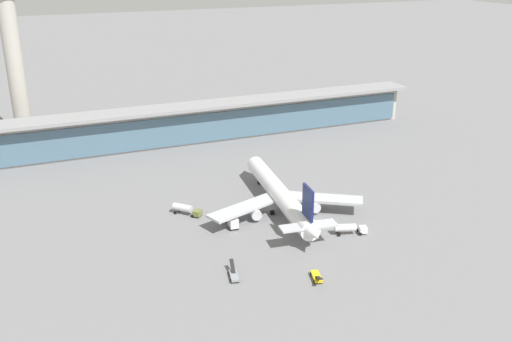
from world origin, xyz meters
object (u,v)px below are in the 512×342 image
Objects in this scene: control_tower at (12,44)px; safety_cone_alpha at (343,228)px; service_truck_on_taxiway_grey at (232,221)px; safety_cone_bravo at (344,233)px; airliner_on_stand at (281,195)px; service_truck_by_tail_white at (349,228)px; service_truck_under_wing_olive at (186,209)px; service_truck_mid_apron_grey at (234,275)px; service_truck_near_nose_yellow at (317,277)px.

safety_cone_alpha is at bearing -56.47° from control_tower.
control_tower is at bearing 123.53° from safety_cone_alpha.
service_truck_on_taxiway_grey reaches higher than safety_cone_alpha.
service_truck_on_taxiway_grey is at bearing 153.48° from safety_cone_alpha.
airliner_on_stand is at bearing 115.05° from safety_cone_bravo.
control_tower reaches higher than service_truck_by_tail_white.
service_truck_on_taxiway_grey is 29.97m from safety_cone_bravo.
safety_cone_alpha is at bearing -35.17° from service_truck_under_wing_olive.
control_tower reaches higher than service_truck_mid_apron_grey.
airliner_on_stand reaches higher than safety_cone_alpha.
service_truck_near_nose_yellow is at bearing -133.65° from safety_cone_alpha.
service_truck_mid_apron_grey is at bearing -72.56° from control_tower.
service_truck_mid_apron_grey is 26.44m from service_truck_on_taxiway_grey.
service_truck_mid_apron_grey is at bearing -162.12° from safety_cone_alpha.
service_truck_near_nose_yellow is 0.92× the size of service_truck_on_taxiway_grey.
service_truck_on_taxiway_grey is (-16.17, -3.67, -3.30)m from airliner_on_stand.
service_truck_mid_apron_grey reaches higher than safety_cone_alpha.
service_truck_by_tail_white is (10.52, -20.05, -3.29)m from airliner_on_stand.
service_truck_mid_apron_grey is (-17.00, 8.10, 0.00)m from service_truck_near_nose_yellow.
airliner_on_stand reaches higher than service_truck_near_nose_yellow.
service_truck_near_nose_yellow is 9.88× the size of safety_cone_alpha.
control_tower is at bearing 122.84° from service_truck_by_tail_white.
service_truck_on_taxiway_grey is 116.37m from control_tower.
service_truck_mid_apron_grey is 35.53m from safety_cone_bravo.
safety_cone_alpha is (35.72, 11.52, -0.49)m from service_truck_mid_apron_grey.
service_truck_by_tail_white is at bearing -31.52° from service_truck_on_taxiway_grey.
control_tower is (-48.12, 99.54, 36.32)m from service_truck_on_taxiway_grey.
control_tower is 99.48× the size of safety_cone_bravo.
service_truck_under_wing_olive reaches higher than service_truck_near_nose_yellow.
service_truck_near_nose_yellow is 0.10× the size of control_tower.
service_truck_on_taxiway_grey is (-26.70, 16.37, -0.02)m from service_truck_by_tail_white.
airliner_on_stand is 38.29m from service_truck_mid_apron_grey.
service_truck_on_taxiway_grey reaches higher than service_truck_mid_apron_grey.
airliner_on_stand is 7.61× the size of service_truck_under_wing_olive.
service_truck_near_nose_yellow is at bearing -76.43° from service_truck_on_taxiway_grey.
service_truck_under_wing_olive is at bearing 144.83° from safety_cone_alpha.
service_truck_near_nose_yellow is at bearing -135.69° from safety_cone_bravo.
control_tower is at bearing 123.85° from airliner_on_stand.
service_truck_on_taxiway_grey reaches higher than service_truck_near_nose_yellow.
service_truck_on_taxiway_grey is at bearing 147.83° from safety_cone_bravo.
service_truck_by_tail_white is 142.66m from control_tower.
airliner_on_stand is 6.71× the size of service_truck_by_tail_white.
airliner_on_stand is 120.06m from control_tower.
control_tower is 141.96m from safety_cone_bravo.
service_truck_on_taxiway_grey is at bearing 148.48° from service_truck_by_tail_white.
control_tower is at bearing 115.80° from service_truck_on_taxiway_grey.
control_tower reaches higher than safety_cone_bravo.
service_truck_mid_apron_grey is at bearing -89.44° from service_truck_under_wing_olive.
safety_cone_alpha is (36.08, -25.42, -1.39)m from service_truck_under_wing_olive.
safety_cone_alpha is (74.78, -112.84, -37.69)m from control_tower.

